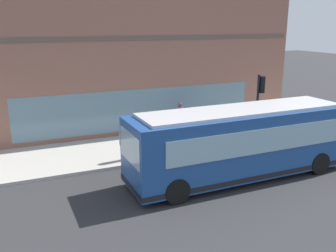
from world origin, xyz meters
The scene contains 10 objects.
ground centered at (0.00, 0.00, 0.00)m, with size 120.00×120.00×0.00m, color #2D2D30.
sidewalk_curb centered at (4.92, 0.00, 0.07)m, with size 4.63×40.00×0.15m, color #B2ADA3.
building_corner centered at (11.78, 0.00, 5.15)m, with size 9.15×20.65×10.32m.
city_bus_nearside centered at (-0.38, -1.79, 1.55)m, with size 2.66×10.06×3.07m.
traffic_light_near_corner centered at (3.27, -5.41, 2.73)m, with size 0.32×0.49×3.70m.
fire_hydrant centered at (6.71, -7.07, 0.51)m, with size 0.35×0.35×0.74m.
pedestrian_near_hydrant centered at (5.34, -4.91, 1.10)m, with size 0.32×0.32×1.65m.
pedestrian_walking_along_curb centered at (3.23, 2.40, 1.07)m, with size 0.32×0.32×1.61m.
pedestrian_by_light_pole centered at (6.62, -2.23, 1.18)m, with size 0.32×0.32×1.78m.
pedestrian_near_building_entrance centered at (5.75, -2.61, 1.10)m, with size 0.32×0.32×1.66m.
Camera 1 is at (-13.02, 7.15, 6.51)m, focal length 39.82 mm.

